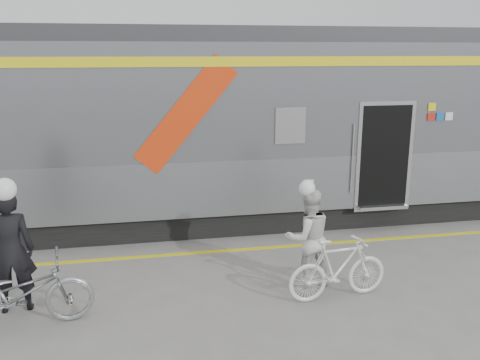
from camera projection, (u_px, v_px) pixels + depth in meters
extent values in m
plane|color=slate|center=(246.00, 306.00, 7.46)|extent=(90.00, 90.00, 0.00)
cube|color=black|center=(261.00, 204.00, 11.62)|extent=(24.00, 2.70, 0.50)
cube|color=#9EA0A5|center=(261.00, 170.00, 11.42)|extent=(24.00, 3.00, 1.10)
cube|color=slate|center=(262.00, 96.00, 11.02)|extent=(24.00, 3.00, 2.20)
cube|color=#38383A|center=(263.00, 36.00, 10.71)|extent=(24.00, 2.64, 0.30)
cube|color=yellow|center=(282.00, 61.00, 9.40)|extent=(24.00, 0.02, 0.18)
cube|color=red|center=(186.00, 115.00, 9.30)|extent=(1.96, 0.01, 2.19)
cube|color=black|center=(290.00, 126.00, 9.73)|extent=(0.55, 0.02, 0.65)
cube|color=black|center=(380.00, 155.00, 10.47)|extent=(1.05, 0.45, 2.10)
cube|color=silver|center=(385.00, 157.00, 10.27)|extent=(1.20, 0.02, 2.25)
cylinder|color=silver|center=(352.00, 159.00, 10.12)|extent=(0.04, 0.04, 1.40)
cube|color=silver|center=(382.00, 207.00, 10.48)|extent=(1.05, 0.25, 0.06)
cube|color=yellow|center=(432.00, 107.00, 10.19)|extent=(0.16, 0.01, 0.16)
cube|color=#B52114|center=(431.00, 117.00, 10.24)|extent=(0.16, 0.01, 0.16)
cube|color=#1A5AA9|center=(440.00, 117.00, 10.28)|extent=(0.16, 0.01, 0.16)
cube|color=silver|center=(449.00, 116.00, 10.32)|extent=(0.16, 0.01, 0.16)
cube|color=silver|center=(308.00, 185.00, 10.09)|extent=(0.22, 0.01, 0.22)
cube|color=yellow|center=(223.00, 251.00, 9.50)|extent=(24.00, 0.12, 0.01)
imported|color=black|center=(10.00, 251.00, 7.13)|extent=(0.72, 0.53, 1.81)
imported|color=#95989C|center=(19.00, 294.00, 6.74)|extent=(1.98, 0.96, 1.00)
imported|color=silver|center=(308.00, 237.00, 7.98)|extent=(0.82, 0.67, 1.58)
imported|color=silver|center=(338.00, 268.00, 7.58)|extent=(1.63, 0.61, 0.96)
sphere|color=white|center=(1.00, 178.00, 6.87)|extent=(0.31, 0.31, 0.31)
sphere|color=white|center=(310.00, 181.00, 7.75)|extent=(0.25, 0.25, 0.25)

